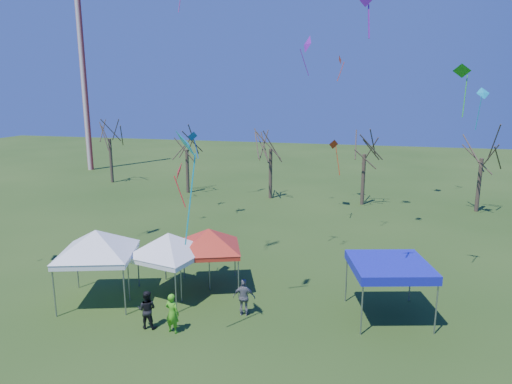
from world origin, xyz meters
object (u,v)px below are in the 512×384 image
Objects in this scene: tent_white_mid at (168,237)px; person_grey at (244,297)px; person_dark at (147,309)px; tree_1 at (186,134)px; tree_2 at (271,131)px; tent_red at (209,233)px; radio_mast at (83,68)px; tree_4 at (484,139)px; tree_0 at (108,123)px; person_green at (172,313)px; tent_blue at (390,267)px; tree_3 at (365,136)px; tent_white_west at (96,235)px.

person_grey is at bearing -14.55° from tent_white_mid.
tree_1 is at bearing -77.42° from person_dark.
tree_2 is at bearing -96.00° from person_dark.
tent_red is 2.33× the size of person_dark.
radio_mast reaches higher than tree_1.
tree_4 is at bearing -1.22° from tree_2.
tree_0 is 4.89× the size of person_green.
radio_mast is at bearing -59.45° from person_dark.
radio_mast reaches higher than tent_red.
tree_1 reaches higher than tent_blue.
tree_3 is 21.29m from tent_red.
tree_4 is 1.78× the size of tent_white_west.
tree_2 is 2.00× the size of tent_white_mid.
tree_3 reaches higher than tent_blue.
tree_1 reaches higher than person_dark.
tree_3 reaches higher than person_grey.
person_green is at bearing -157.35° from tent_blue.
person_dark is 0.97× the size of person_green.
tent_white_mid reaches higher than tent_red.
tent_white_west reaches higher than tent_white_mid.
person_grey reaches higher than person_dark.
tent_red is 2.26× the size of person_grey.
tent_blue is 2.35× the size of person_grey.
tree_0 reaches higher than tree_1.
tree_0 is at bearing -53.86° from person_grey.
person_dark is at bearing -160.27° from tent_blue.
tent_red is (9.80, -20.47, -2.84)m from tree_1.
tree_4 is 30.84m from tent_white_west.
tent_red is (-7.00, -19.86, -3.13)m from tree_3.
tent_white_mid is (25.44, -31.08, -9.51)m from radio_mast.
tent_red is at bearing -48.19° from person_grey.
tree_2 is 4.77× the size of person_grey.
person_grey is at bearing -61.67° from tree_1.
tent_white_mid is 1.06× the size of tent_red.
tent_blue is 9.53m from person_green.
tree_0 reaches higher than tent_red.
tree_4 is at bearing -127.08° from person_grey.
person_green is (19.89, -27.72, -5.62)m from tree_0.
radio_mast is 44.96m from tree_4.
tree_2 is 21.72m from tent_white_mid.
tent_blue is (8.69, -0.89, -0.58)m from tent_red.
tent_red is (1.59, 1.27, -0.04)m from tent_white_mid.
tent_white_mid is at bearing -177.91° from tent_blue.
person_dark is at bearing -82.79° from tent_white_mid.
tree_1 is at bearing -28.48° from radio_mast.
tree_2 reaches higher than tent_red.
tree_4 is 1.92× the size of tent_white_mid.
tent_blue is (10.09, -21.09, -3.92)m from tree_2.
radio_mast is 6.10× the size of tent_white_mid.
tent_white_mid is 4.20m from person_green.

